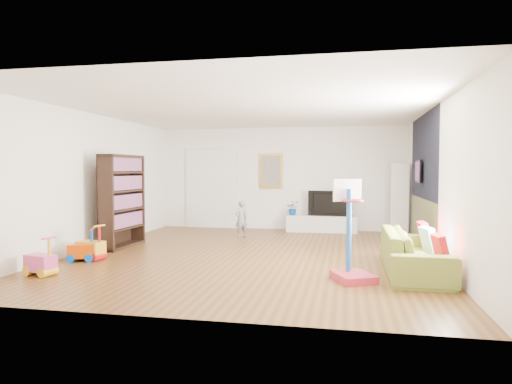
% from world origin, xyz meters
% --- Properties ---
extents(floor, '(6.50, 7.50, 0.00)m').
position_xyz_m(floor, '(0.00, 0.00, 0.00)').
color(floor, brown).
rests_on(floor, ground).
extents(ceiling, '(6.50, 7.50, 0.00)m').
position_xyz_m(ceiling, '(0.00, 0.00, 2.70)').
color(ceiling, white).
rests_on(ceiling, ground).
extents(wall_back, '(6.50, 0.00, 2.70)m').
position_xyz_m(wall_back, '(0.00, 3.75, 1.35)').
color(wall_back, white).
rests_on(wall_back, ground).
extents(wall_front, '(6.50, 0.00, 2.70)m').
position_xyz_m(wall_front, '(0.00, -3.75, 1.35)').
color(wall_front, silver).
rests_on(wall_front, ground).
extents(wall_left, '(0.00, 7.50, 2.70)m').
position_xyz_m(wall_left, '(-3.25, 0.00, 1.35)').
color(wall_left, white).
rests_on(wall_left, ground).
extents(wall_right, '(0.00, 7.50, 2.70)m').
position_xyz_m(wall_right, '(3.25, 0.00, 1.35)').
color(wall_right, white).
rests_on(wall_right, ground).
extents(navy_accent, '(0.01, 3.20, 1.70)m').
position_xyz_m(navy_accent, '(3.23, 1.40, 1.85)').
color(navy_accent, black).
rests_on(navy_accent, wall_right).
extents(olive_wainscot, '(0.01, 3.20, 1.00)m').
position_xyz_m(olive_wainscot, '(3.23, 1.40, 0.50)').
color(olive_wainscot, brown).
rests_on(olive_wainscot, wall_right).
extents(doorway, '(1.45, 0.06, 2.10)m').
position_xyz_m(doorway, '(-1.90, 3.71, 1.05)').
color(doorway, white).
rests_on(doorway, ground).
extents(painting_back, '(0.62, 0.06, 0.92)m').
position_xyz_m(painting_back, '(-0.25, 3.71, 1.55)').
color(painting_back, gold).
rests_on(painting_back, wall_back).
extents(artwork_right, '(0.04, 0.56, 0.46)m').
position_xyz_m(artwork_right, '(3.17, 1.60, 1.55)').
color(artwork_right, '#7F3F8C').
rests_on(artwork_right, wall_right).
extents(media_console, '(1.79, 0.47, 0.42)m').
position_xyz_m(media_console, '(1.11, 3.40, 0.21)').
color(media_console, silver).
rests_on(media_console, ground).
extents(tall_cabinet, '(0.43, 0.43, 1.74)m').
position_xyz_m(tall_cabinet, '(2.99, 3.26, 0.87)').
color(tall_cabinet, white).
rests_on(tall_cabinet, ground).
extents(bookshelf, '(0.39, 1.30, 1.88)m').
position_xyz_m(bookshelf, '(-2.76, 0.29, 0.94)').
color(bookshelf, black).
rests_on(bookshelf, ground).
extents(sofa, '(0.90, 2.23, 0.65)m').
position_xyz_m(sofa, '(2.75, -1.02, 0.32)').
color(sofa, olive).
rests_on(sofa, ground).
extents(basketball_hoop, '(0.71, 0.76, 1.46)m').
position_xyz_m(basketball_hoop, '(1.83, -1.70, 0.73)').
color(basketball_hoop, '#B72739').
rests_on(basketball_hoop, ground).
extents(ride_on_yellow, '(0.52, 0.39, 0.62)m').
position_xyz_m(ride_on_yellow, '(-2.67, -1.04, 0.31)').
color(ride_on_yellow, gold).
rests_on(ride_on_yellow, ground).
extents(ride_on_orange, '(0.48, 0.38, 0.56)m').
position_xyz_m(ride_on_orange, '(-2.77, -1.19, 0.28)').
color(ride_on_orange, '#D94500').
rests_on(ride_on_orange, ground).
extents(ride_on_pink, '(0.49, 0.37, 0.58)m').
position_xyz_m(ride_on_pink, '(-2.76, -2.26, 0.29)').
color(ride_on_pink, '#D64280').
rests_on(ride_on_pink, ground).
extents(child, '(0.37, 0.37, 0.87)m').
position_xyz_m(child, '(-0.68, 2.04, 0.44)').
color(child, slate).
rests_on(child, ground).
extents(tv, '(1.12, 0.29, 0.64)m').
position_xyz_m(tv, '(1.33, 3.44, 0.74)').
color(tv, black).
rests_on(tv, media_console).
extents(vase_plant, '(0.36, 0.32, 0.37)m').
position_xyz_m(vase_plant, '(0.37, 3.44, 0.60)').
color(vase_plant, navy).
rests_on(vase_plant, media_console).
extents(pillow_left, '(0.15, 0.36, 0.35)m').
position_xyz_m(pillow_left, '(3.00, -1.66, 0.51)').
color(pillow_left, '#AD1619').
rests_on(pillow_left, sofa).
extents(pillow_center, '(0.19, 0.42, 0.41)m').
position_xyz_m(pillow_center, '(2.95, -1.04, 0.51)').
color(pillow_center, silver).
rests_on(pillow_center, sofa).
extents(pillow_right, '(0.14, 0.42, 0.42)m').
position_xyz_m(pillow_right, '(3.00, -0.36, 0.51)').
color(pillow_right, red).
rests_on(pillow_right, sofa).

